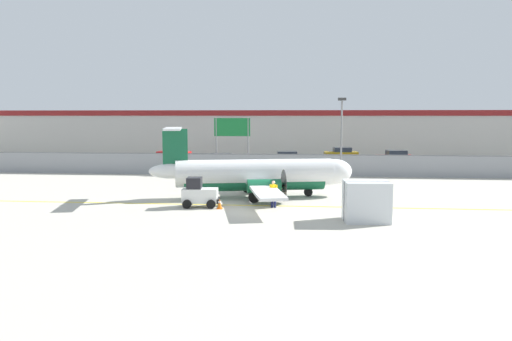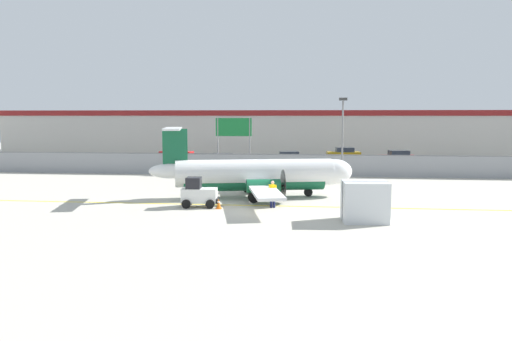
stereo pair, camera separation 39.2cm
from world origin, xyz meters
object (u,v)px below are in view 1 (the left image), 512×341
Objects in this scene: traffic_cone_near_right at (220,204)px; apron_light_pole at (341,132)px; cargo_container at (366,201)px; traffic_cone_far_left at (212,190)px; parked_car_0 at (174,153)px; traffic_cone_near_left at (352,207)px; parked_car_2 at (286,158)px; commuter_airplane at (258,175)px; parked_car_1 at (220,161)px; ground_crew_worker at (274,193)px; parked_car_3 at (341,154)px; parked_car_4 at (395,157)px; highway_sign at (232,132)px; baggage_tug at (199,194)px.

apron_light_pole is at bearing 58.66° from traffic_cone_near_right.
traffic_cone_far_left is (-10.09, 8.39, -0.79)m from cargo_container.
parked_car_0 is at bearing 109.51° from traffic_cone_near_right.
traffic_cone_near_left is 0.15× the size of parked_car_2.
parked_car_1 is (-5.84, 17.85, -0.71)m from commuter_airplane.
parked_car_1 is at bearing 95.34° from commuter_airplane.
ground_crew_worker is at bearing 166.48° from traffic_cone_near_left.
parked_car_1 and parked_car_3 have the same top height.
ground_crew_worker is 0.39× the size of parked_car_2.
parked_car_1 is at bearing 11.63° from parked_car_4.
traffic_cone_near_right is 34.61m from parked_car_0.
traffic_cone_near_left is 11.27m from traffic_cone_far_left.
ground_crew_worker is 14.35m from apron_light_pole.
highway_sign is (-5.07, -7.37, 3.24)m from parked_car_2.
parked_car_0 and parked_car_3 have the same top height.
commuter_airplane is 24.93× the size of traffic_cone_far_left.
parked_car_1 is at bearing 117.57° from traffic_cone_near_left.
parked_car_3 is (11.21, 33.54, 0.04)m from baggage_tug.
parked_car_1 is 20.76m from parked_car_4.
parked_car_3 is 7.59m from parked_car_4.
highway_sign is at bearing 131.84° from parked_car_0.
commuter_airplane is at bearing -124.80° from apron_light_pole.
parked_car_4 reaches higher than traffic_cone_near_left.
highway_sign is (-10.59, 21.82, 3.04)m from cargo_container.
cargo_container reaches higher than parked_car_3.
commuter_airplane is 21.88m from parked_car_2.
ground_crew_worker is at bearing 58.75° from parked_car_4.
parked_car_2 is 0.60× the size of apron_light_pole.
apron_light_pole is at bearing 138.26° from parked_car_1.
traffic_cone_far_left is at bearing 104.97° from traffic_cone_near_right.
cargo_container reaches higher than baggage_tug.
cargo_container is at bearing -60.72° from commuter_airplane.
traffic_cone_far_left is 0.15× the size of parked_car_0.
baggage_tug is at bearing 115.19° from ground_crew_worker.
traffic_cone_near_left is at bearing -32.18° from traffic_cone_far_left.
ground_crew_worker reaches higher than traffic_cone_near_left.
cargo_container is 32.85m from parked_car_4.
traffic_cone_far_left is at bearing -87.88° from highway_sign.
traffic_cone_near_left is at bearing 67.77° from parked_car_4.
apron_light_pole reaches higher than ground_crew_worker.
parked_car_3 is at bearing 68.28° from traffic_cone_far_left.
traffic_cone_near_left is at bearing 93.82° from parked_car_2.
parked_car_2 is 1.00× the size of parked_car_3.
ground_crew_worker is 22.82m from parked_car_1.
cargo_container is 0.58× the size of parked_car_1.
parked_car_3 reaches higher than traffic_cone_near_right.
traffic_cone_near_right is (1.38, -0.50, -0.54)m from baggage_tug.
parked_car_4 is at bearing -173.87° from parked_car_2.
traffic_cone_near_right is at bearing 67.98° from parked_car_3.
traffic_cone_far_left is at bearing 66.97° from ground_crew_worker.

